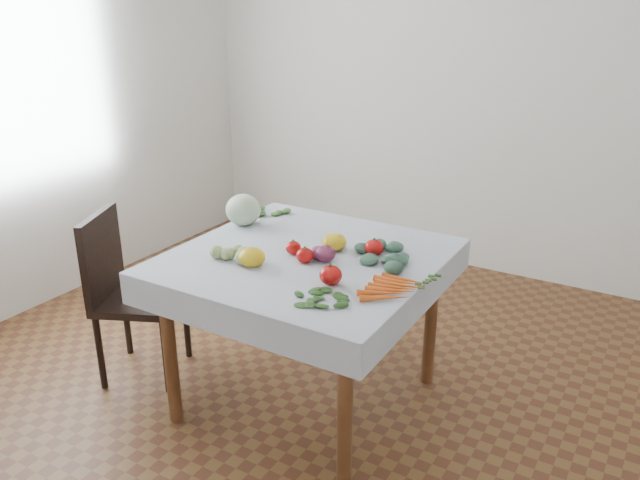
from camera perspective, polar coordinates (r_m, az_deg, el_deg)
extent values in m
plane|color=brown|center=(3.12, -1.14, -14.31)|extent=(4.00, 4.00, 0.00)
cube|color=white|center=(4.40, 13.04, 14.54)|extent=(4.00, 0.04, 2.70)
cube|color=white|center=(4.01, -26.99, 12.29)|extent=(0.04, 4.00, 2.70)
cube|color=brown|center=(2.77, -1.25, -1.85)|extent=(1.00, 1.00, 0.04)
cylinder|color=brown|center=(2.88, -13.55, -9.91)|extent=(0.06, 0.06, 0.71)
cylinder|color=brown|center=(2.43, 2.29, -15.67)|extent=(0.06, 0.06, 0.71)
cylinder|color=brown|center=(3.47, -3.54, -3.70)|extent=(0.06, 0.06, 0.71)
cylinder|color=brown|center=(3.11, 10.12, -7.10)|extent=(0.06, 0.06, 0.71)
cube|color=silver|center=(2.76, -1.26, -1.41)|extent=(1.12, 1.12, 0.01)
cube|color=black|center=(3.25, -16.07, -5.24)|extent=(0.51, 0.51, 0.04)
cube|color=black|center=(3.22, -19.36, -1.34)|extent=(0.20, 0.37, 0.42)
cylinder|color=black|center=(3.28, -19.47, -9.68)|extent=(0.03, 0.03, 0.40)
cylinder|color=black|center=(3.16, -13.92, -10.28)|extent=(0.03, 0.03, 0.40)
cylinder|color=black|center=(3.54, -17.27, -7.04)|extent=(0.03, 0.03, 0.40)
cylinder|color=black|center=(3.43, -12.12, -7.47)|extent=(0.03, 0.03, 0.40)
ellipsoid|color=beige|center=(3.12, -7.03, 2.76)|extent=(0.20, 0.20, 0.16)
ellipsoid|color=#B50D0C|center=(2.75, -2.45, -0.71)|extent=(0.09, 0.09, 0.06)
ellipsoid|color=#B50D0C|center=(2.74, 4.97, -0.72)|extent=(0.09, 0.09, 0.07)
ellipsoid|color=#B50D0C|center=(2.66, -1.39, -1.42)|extent=(0.08, 0.08, 0.07)
ellipsoid|color=#B50D0C|center=(2.46, 0.98, -3.23)|extent=(0.12, 0.12, 0.08)
ellipsoid|color=yellow|center=(2.80, 1.33, -0.15)|extent=(0.14, 0.14, 0.08)
ellipsoid|color=yellow|center=(2.64, -6.24, -1.54)|extent=(0.12, 0.12, 0.08)
ellipsoid|color=#511732|center=(2.69, -0.20, -1.18)|extent=(0.09, 0.09, 0.06)
ellipsoid|color=#511732|center=(2.67, 0.52, -1.25)|extent=(0.09, 0.09, 0.07)
ellipsoid|color=#A1BC6C|center=(2.71, -7.99, -1.37)|extent=(0.06, 0.06, 0.05)
ellipsoid|color=#A1BC6C|center=(2.73, -8.38, -1.18)|extent=(0.06, 0.06, 0.05)
ellipsoid|color=#A1BC6C|center=(2.69, -8.41, -1.54)|extent=(0.06, 0.06, 0.05)
ellipsoid|color=#A1BC6C|center=(2.72, -7.37, -1.23)|extent=(0.06, 0.06, 0.05)
ellipsoid|color=#A1BC6C|center=(2.74, -9.34, -1.17)|extent=(0.06, 0.06, 0.05)
ellipsoid|color=#A1BC6C|center=(2.66, -7.36, -1.79)|extent=(0.06, 0.06, 0.05)
cone|color=#F75C1B|center=(2.51, 7.51, -3.53)|extent=(0.20, 0.05, 0.03)
cone|color=#F75C1B|center=(2.48, 7.22, -3.79)|extent=(0.20, 0.06, 0.03)
cone|color=#F75C1B|center=(2.45, 6.93, -4.05)|extent=(0.20, 0.08, 0.03)
cone|color=#F75C1B|center=(2.43, 6.62, -4.32)|extent=(0.19, 0.09, 0.03)
cone|color=#F75C1B|center=(2.40, 6.31, -4.60)|extent=(0.19, 0.11, 0.03)
cone|color=#F75C1B|center=(2.38, 6.00, -4.88)|extent=(0.18, 0.12, 0.03)
cone|color=#F75C1B|center=(2.35, 5.67, -5.17)|extent=(0.18, 0.14, 0.03)
ellipsoid|color=#3B614A|center=(2.71, 5.82, -1.40)|extent=(0.06, 0.06, 0.04)
ellipsoid|color=#3B614A|center=(2.74, 5.02, -1.12)|extent=(0.06, 0.06, 0.04)
ellipsoid|color=#3B614A|center=(2.68, 5.24, -1.59)|extent=(0.06, 0.06, 0.04)
ellipsoid|color=#3B614A|center=(2.74, 6.19, -1.18)|extent=(0.06, 0.06, 0.04)
ellipsoid|color=#3B614A|center=(2.73, 4.14, -1.19)|extent=(0.06, 0.06, 0.04)
ellipsoid|color=#3B614A|center=(2.67, 6.38, -1.76)|extent=(0.06, 0.06, 0.04)
ellipsoid|color=#3B614A|center=(2.78, 5.35, -0.80)|extent=(0.06, 0.06, 0.04)
ellipsoid|color=#3B614A|center=(2.67, 4.13, -1.68)|extent=(0.06, 0.06, 0.04)
ellipsoid|color=#3B614A|center=(2.71, 7.40, -1.43)|extent=(0.06, 0.06, 0.04)
ellipsoid|color=#3B614A|center=(2.78, 3.62, -0.75)|extent=(0.06, 0.06, 0.04)
ellipsoid|color=#3B614A|center=(2.62, 5.85, -2.18)|extent=(0.06, 0.06, 0.04)
ellipsoid|color=#3B614A|center=(2.79, 6.71, -0.72)|extent=(0.06, 0.06, 0.04)
ellipsoid|color=#3B614A|center=(2.70, 2.64, -1.35)|extent=(0.06, 0.06, 0.04)
ellipsoid|color=#3B614A|center=(2.65, 8.15, -2.01)|extent=(0.06, 0.06, 0.04)
ellipsoid|color=#214A17|center=(2.33, 0.93, -5.58)|extent=(0.05, 0.03, 0.01)
ellipsoid|color=#214A17|center=(2.35, 0.16, -5.35)|extent=(0.05, 0.03, 0.01)
ellipsoid|color=#214A17|center=(2.31, 0.52, -5.82)|extent=(0.05, 0.03, 0.01)
ellipsoid|color=#214A17|center=(2.35, 1.11, -5.32)|extent=(0.05, 0.03, 0.01)
ellipsoid|color=#214A17|center=(2.33, -0.48, -5.50)|extent=(0.05, 0.03, 0.01)
ellipsoid|color=#214A17|center=(2.30, 1.46, -5.89)|extent=(0.05, 0.03, 0.01)
ellipsoid|color=#214A17|center=(2.38, 0.31, -5.01)|extent=(0.05, 0.03, 0.01)
ellipsoid|color=#214A17|center=(2.30, -0.29, -5.99)|extent=(0.05, 0.03, 0.01)
ellipsoid|color=#214A17|center=(2.34, 2.10, -5.47)|extent=(0.05, 0.03, 0.01)
ellipsoid|color=#214A17|center=(2.37, -1.02, -5.10)|extent=(0.05, 0.03, 0.01)
ellipsoid|color=#214A17|center=(2.27, 1.20, -6.33)|extent=(0.05, 0.03, 0.01)
ellipsoid|color=#214A17|center=(2.39, 1.32, -4.84)|extent=(0.05, 0.03, 0.01)
ellipsoid|color=#214A17|center=(2.31, -1.52, -5.77)|extent=(0.05, 0.03, 0.01)
ellipsoid|color=#214A17|center=(2.30, 2.84, -5.98)|extent=(0.05, 0.03, 0.01)
ellipsoid|color=#214A17|center=(2.41, -0.69, -4.60)|extent=(0.05, 0.03, 0.01)
ellipsoid|color=#214A17|center=(2.25, -0.09, -6.59)|extent=(0.05, 0.03, 0.01)
ellipsoid|color=#4E7C39|center=(3.28, -4.77, 2.49)|extent=(0.05, 0.05, 0.02)
ellipsoid|color=#4E7C39|center=(3.31, -5.09, 2.66)|extent=(0.05, 0.05, 0.02)
ellipsoid|color=#4E7C39|center=(3.27, -5.26, 2.40)|extent=(0.05, 0.05, 0.02)
ellipsoid|color=#4E7C39|center=(3.29, -4.32, 2.59)|extent=(0.05, 0.05, 0.02)
ellipsoid|color=#4E7C39|center=(3.31, -5.78, 2.66)|extent=(0.05, 0.05, 0.02)
ellipsoid|color=#4E7C39|center=(3.24, -4.58, 2.26)|extent=(0.05, 0.05, 0.02)
ellipsoid|color=#4E7C39|center=(3.34, -4.63, 2.84)|extent=(0.05, 0.05, 0.02)
ellipsoid|color=#4E7C39|center=(3.27, -6.15, 2.38)|extent=(0.05, 0.05, 0.02)
ellipsoid|color=#4E7C39|center=(3.26, -3.56, 2.40)|extent=(0.05, 0.05, 0.02)
ellipsoid|color=#4E7C39|center=(3.36, -5.87, 2.94)|extent=(0.05, 0.05, 0.02)
ellipsoid|color=#4E7C39|center=(3.20, -5.26, 2.03)|extent=(0.05, 0.05, 0.02)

